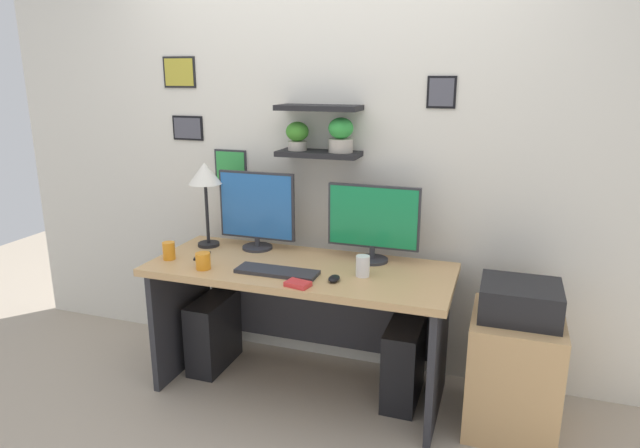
% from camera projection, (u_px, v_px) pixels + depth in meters
% --- Properties ---
extents(ground_plane, '(8.00, 8.00, 0.00)m').
position_uv_depth(ground_plane, '(301.00, 387.00, 3.22)').
color(ground_plane, tan).
extents(back_wall_assembly, '(4.40, 0.24, 2.70)m').
position_uv_depth(back_wall_assembly, '(325.00, 146.00, 3.26)').
color(back_wall_assembly, silver).
rests_on(back_wall_assembly, ground).
extents(desk, '(1.66, 0.68, 0.75)m').
position_uv_depth(desk, '(304.00, 298.00, 3.12)').
color(desk, tan).
rests_on(desk, ground).
extents(monitor_left, '(0.47, 0.18, 0.47)m').
position_uv_depth(monitor_left, '(257.00, 210.00, 3.26)').
color(monitor_left, '#2D2D33').
rests_on(monitor_left, desk).
extents(monitor_right, '(0.52, 0.18, 0.43)m').
position_uv_depth(monitor_right, '(373.00, 221.00, 3.05)').
color(monitor_right, '#2D2D33').
rests_on(monitor_right, desk).
extents(keyboard, '(0.44, 0.14, 0.02)m').
position_uv_depth(keyboard, '(277.00, 272.00, 2.91)').
color(keyboard, '#2D2D33').
rests_on(keyboard, desk).
extents(computer_mouse, '(0.06, 0.09, 0.03)m').
position_uv_depth(computer_mouse, '(334.00, 279.00, 2.79)').
color(computer_mouse, black).
rests_on(computer_mouse, desk).
extents(desk_lamp, '(0.20, 0.20, 0.51)m').
position_uv_depth(desk_lamp, '(205.00, 179.00, 3.27)').
color(desk_lamp, black).
rests_on(desk_lamp, desk).
extents(cell_phone, '(0.11, 0.15, 0.01)m').
position_uv_depth(cell_phone, '(202.00, 256.00, 3.17)').
color(cell_phone, black).
rests_on(cell_phone, desk).
extents(coffee_mug, '(0.08, 0.08, 0.09)m').
position_uv_depth(coffee_mug, '(203.00, 261.00, 2.96)').
color(coffee_mug, orange).
rests_on(coffee_mug, desk).
extents(pen_cup, '(0.07, 0.07, 0.10)m').
position_uv_depth(pen_cup, '(169.00, 251.00, 3.12)').
color(pen_cup, orange).
rests_on(pen_cup, desk).
extents(scissors_tray, '(0.13, 0.10, 0.02)m').
position_uv_depth(scissors_tray, '(298.00, 284.00, 2.73)').
color(scissors_tray, red).
rests_on(scissors_tray, desk).
extents(water_cup, '(0.07, 0.07, 0.11)m').
position_uv_depth(water_cup, '(363.00, 266.00, 2.86)').
color(water_cup, white).
rests_on(water_cup, desk).
extents(drawer_cabinet, '(0.44, 0.50, 0.61)m').
position_uv_depth(drawer_cabinet, '(513.00, 372.00, 2.80)').
color(drawer_cabinet, tan).
rests_on(drawer_cabinet, ground).
extents(printer, '(0.38, 0.34, 0.17)m').
position_uv_depth(printer, '(520.00, 301.00, 2.70)').
color(printer, black).
rests_on(printer, drawer_cabinet).
extents(computer_tower_left, '(0.18, 0.40, 0.44)m').
position_uv_depth(computer_tower_left, '(214.00, 332.00, 3.41)').
color(computer_tower_left, black).
rests_on(computer_tower_left, ground).
extents(computer_tower_right, '(0.18, 0.40, 0.45)m').
position_uv_depth(computer_tower_right, '(404.00, 362.00, 3.05)').
color(computer_tower_right, black).
rests_on(computer_tower_right, ground).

